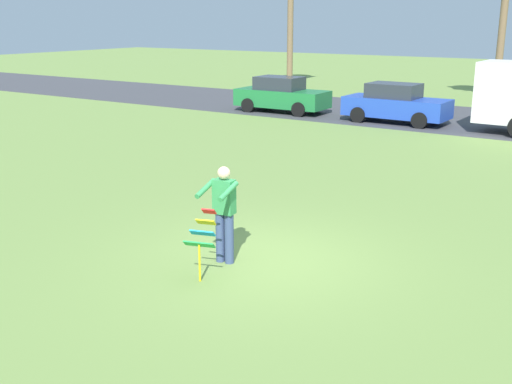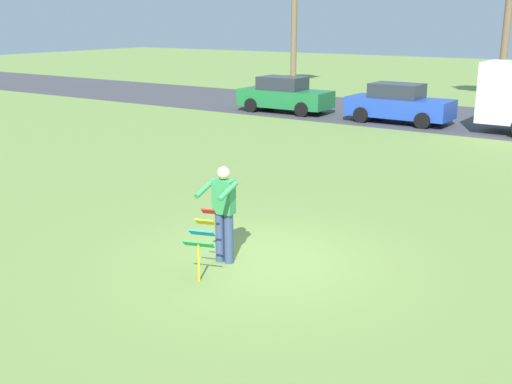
{
  "view_description": "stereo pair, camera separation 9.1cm",
  "coord_description": "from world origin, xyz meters",
  "px_view_note": "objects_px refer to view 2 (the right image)",
  "views": [
    {
      "loc": [
        5.6,
        -8.82,
        4.17
      ],
      "look_at": [
        -0.52,
        0.54,
        1.05
      ],
      "focal_mm": 44.02,
      "sensor_mm": 36.0,
      "label": 1
    },
    {
      "loc": [
        5.68,
        -8.77,
        4.17
      ],
      "look_at": [
        -0.52,
        0.54,
        1.05
      ],
      "focal_mm": 44.02,
      "sensor_mm": 36.0,
      "label": 2
    }
  ],
  "objects_px": {
    "person_kite_flyer": "(223,211)",
    "kite_held": "(202,235)",
    "parked_car_green": "(285,95)",
    "parked_car_blue": "(399,104)"
  },
  "relations": [
    {
      "from": "parked_car_green",
      "to": "parked_car_blue",
      "type": "xyz_separation_m",
      "value": [
        5.43,
        0.0,
        0.0
      ]
    },
    {
      "from": "person_kite_flyer",
      "to": "parked_car_blue",
      "type": "bearing_deg",
      "value": 100.87
    },
    {
      "from": "person_kite_flyer",
      "to": "kite_held",
      "type": "distance_m",
      "value": 0.76
    },
    {
      "from": "person_kite_flyer",
      "to": "parked_car_green",
      "type": "height_order",
      "value": "person_kite_flyer"
    },
    {
      "from": "person_kite_flyer",
      "to": "kite_held",
      "type": "height_order",
      "value": "person_kite_flyer"
    },
    {
      "from": "parked_car_green",
      "to": "person_kite_flyer",
      "type": "bearing_deg",
      "value": -62.17
    },
    {
      "from": "person_kite_flyer",
      "to": "parked_car_green",
      "type": "bearing_deg",
      "value": 117.83
    },
    {
      "from": "kite_held",
      "to": "parked_car_blue",
      "type": "xyz_separation_m",
      "value": [
        -3.2,
        16.9,
        0.03
      ]
    },
    {
      "from": "person_kite_flyer",
      "to": "parked_car_blue",
      "type": "height_order",
      "value": "person_kite_flyer"
    },
    {
      "from": "parked_car_green",
      "to": "parked_car_blue",
      "type": "bearing_deg",
      "value": 0.01
    }
  ]
}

